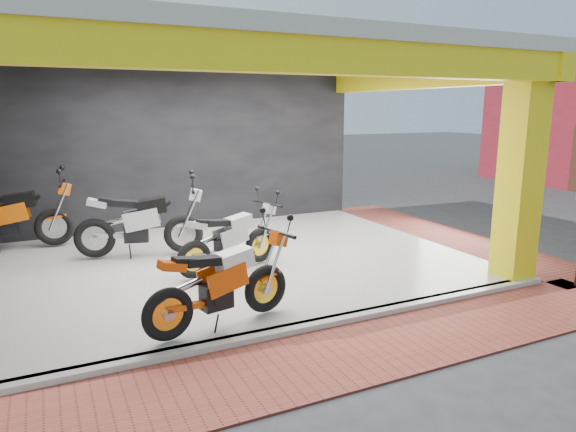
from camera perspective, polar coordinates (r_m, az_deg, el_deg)
name	(u,v)px	position (r m, az deg, el deg)	size (l,w,h in m)	color
ground	(280,302)	(7.45, -0.86, -9.54)	(80.00, 80.00, 0.00)	#2D2D30
showroom_floor	(233,262)	(9.19, -6.12, -5.08)	(8.00, 6.00, 0.10)	white
showroom_ceiling	(228,53)	(8.84, -6.65, 17.52)	(8.40, 6.40, 0.20)	beige
back_wall	(185,152)	(11.80, -11.41, 6.94)	(8.20, 0.20, 3.50)	black
corner_column	(521,172)	(8.72, 24.43, 4.42)	(0.50, 0.50, 3.50)	yellow
header_beam_front	(316,56)	(6.07, 3.18, 17.33)	(8.40, 0.30, 0.40)	yellow
header_beam_right	(421,78)	(10.81, 14.56, 14.59)	(0.30, 6.40, 0.40)	yellow
floor_kerb	(314,325)	(6.59, 2.94, -12.05)	(8.00, 0.20, 0.10)	white
paver_front	(347,354)	(6.00, 6.62, -15.02)	(9.00, 1.40, 0.03)	brown
paver_right	(442,235)	(11.64, 16.74, -2.07)	(1.40, 7.00, 0.03)	brown
moto_hero	(265,266)	(6.61, -2.53, -5.57)	(2.10, 0.78, 1.29)	#E14B09
moto_row_a	(260,228)	(8.75, -3.13, -1.38)	(2.02, 0.75, 1.23)	#A0A3A8
moto_row_b	(183,215)	(9.45, -11.62, 0.06)	(2.37, 0.88, 1.45)	#B3B6BB
moto_row_d	(53,209)	(10.75, -24.68, 0.70)	(2.41, 0.89, 1.48)	#E15B09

